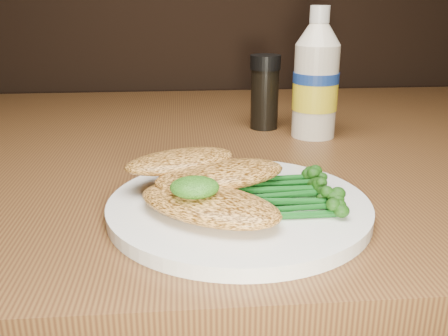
{
  "coord_description": "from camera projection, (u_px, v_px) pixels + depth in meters",
  "views": [
    {
      "loc": [
        -0.15,
        0.36,
        0.95
      ],
      "look_at": [
        -0.11,
        0.83,
        0.79
      ],
      "focal_mm": 39.98,
      "sensor_mm": 36.0,
      "label": 1
    }
  ],
  "objects": [
    {
      "name": "chicken_front",
      "position": [
        209.0,
        204.0,
        0.44
      ],
      "size": [
        0.16,
        0.14,
        0.02
      ],
      "primitive_type": "ellipsoid",
      "rotation": [
        0.0,
        0.0,
        -0.63
      ],
      "color": "#EBA24A",
      "rests_on": "plate"
    },
    {
      "name": "plate",
      "position": [
        239.0,
        206.0,
        0.48
      ],
      "size": [
        0.25,
        0.25,
        0.01
      ],
      "primitive_type": "cylinder",
      "color": "white",
      "rests_on": "dining_table"
    },
    {
      "name": "mayo_bottle",
      "position": [
        316.0,
        73.0,
        0.72
      ],
      "size": [
        0.08,
        0.08,
        0.19
      ],
      "primitive_type": null,
      "rotation": [
        0.0,
        0.0,
        0.15
      ],
      "color": "silver",
      "rests_on": "dining_table"
    },
    {
      "name": "pesto_front",
      "position": [
        195.0,
        187.0,
        0.44
      ],
      "size": [
        0.05,
        0.04,
        0.02
      ],
      "primitive_type": "ellipsoid",
      "rotation": [
        0.0,
        0.0,
        -0.07
      ],
      "color": "#0E3207",
      "rests_on": "chicken_front"
    },
    {
      "name": "chicken_back",
      "position": [
        181.0,
        161.0,
        0.51
      ],
      "size": [
        0.13,
        0.1,
        0.02
      ],
      "primitive_type": "ellipsoid",
      "rotation": [
        0.0,
        0.0,
        0.41
      ],
      "color": "#EBA24A",
      "rests_on": "plate"
    },
    {
      "name": "broccolini_bundle",
      "position": [
        282.0,
        192.0,
        0.48
      ],
      "size": [
        0.15,
        0.14,
        0.02
      ],
      "primitive_type": null,
      "rotation": [
        0.0,
        0.0,
        0.37
      ],
      "color": "#114E16",
      "rests_on": "plate"
    },
    {
      "name": "chicken_mid",
      "position": [
        221.0,
        175.0,
        0.49
      ],
      "size": [
        0.15,
        0.11,
        0.02
      ],
      "primitive_type": "ellipsoid",
      "rotation": [
        0.0,
        0.0,
        0.35
      ],
      "color": "#EBA24A",
      "rests_on": "plate"
    },
    {
      "name": "pepper_grinder",
      "position": [
        265.0,
        92.0,
        0.77
      ],
      "size": [
        0.05,
        0.05,
        0.11
      ],
      "primitive_type": null,
      "rotation": [
        0.0,
        0.0,
        0.01
      ],
      "color": "black",
      "rests_on": "dining_table"
    }
  ]
}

